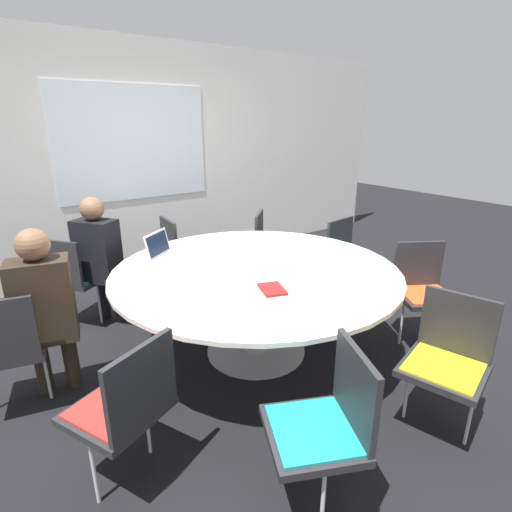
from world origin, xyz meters
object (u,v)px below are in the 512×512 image
person_1 (44,303)px  laptop (164,251)px  chair_3 (327,419)px  chair_7 (270,243)px  chair_5 (423,286)px  chair_0 (73,274)px  chair_8 (181,250)px  spiral_notebook (272,289)px  chair_4 (448,355)px  chair_1 (5,344)px  person_0 (99,253)px  chair_2 (126,402)px  chair_6 (349,254)px

person_1 → laptop: bearing=30.5°
chair_3 → chair_7: 2.77m
chair_7 → person_1: person_1 is taller
chair_5 → person_1: person_1 is taller
chair_0 → chair_8: bearing=57.5°
chair_8 → laptop: size_ratio=2.16×
chair_3 → laptop: 1.97m
chair_8 → spiral_notebook: bearing=-1.9°
chair_4 → person_1: 2.51m
chair_8 → spiral_notebook: (-0.20, -1.81, 0.24)m
chair_1 → person_0: person_0 is taller
chair_2 → chair_3: bearing=-67.0°
chair_1 → chair_7: size_ratio=1.00×
chair_7 → chair_3: bearing=12.8°
chair_0 → chair_7: size_ratio=1.00×
chair_2 → chair_5: (2.50, -0.02, 0.00)m
chair_2 → person_0: (0.40, 1.84, 0.20)m
chair_2 → chair_6: size_ratio=1.00×
chair_0 → chair_2: 2.00m
chair_0 → person_1: person_1 is taller
person_1 → chair_0: bearing=82.8°
chair_3 → chair_7: (1.49, 2.34, 0.00)m
chair_7 → laptop: size_ratio=2.16×
chair_3 → chair_7: same height
laptop → chair_7: bearing=-20.4°
chair_2 → chair_4: 1.82m
chair_7 → laptop: (-1.42, -0.39, 0.28)m
chair_0 → person_1: (-0.37, -1.00, 0.20)m
chair_0 → person_0: 0.32m
chair_6 → spiral_notebook: 1.70m
chair_0 → chair_3: (0.52, -2.64, 0.00)m
chair_6 → person_0: size_ratio=0.71×
chair_3 → person_1: bearing=53.5°
person_1 → spiral_notebook: 1.47m
chair_5 → chair_7: same height
chair_2 → chair_3: size_ratio=1.00×
person_1 → chair_3: bearing=-48.6°
chair_0 → chair_1: same height
chair_5 → laptop: 2.17m
chair_5 → chair_3: bearing=50.5°
chair_4 → spiral_notebook: 1.13m
chair_0 → chair_5: bearing=13.0°
chair_3 → spiral_notebook: size_ratio=3.41×
chair_1 → chair_8: size_ratio=1.00×
chair_7 → person_0: 1.82m
chair_3 → chair_6: 2.48m
chair_8 → spiral_notebook: size_ratio=3.41×
chair_3 → laptop: laptop is taller
chair_2 → chair_4: (1.68, -0.70, 0.00)m
chair_3 → chair_7: size_ratio=1.00×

